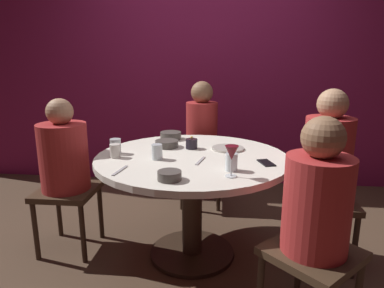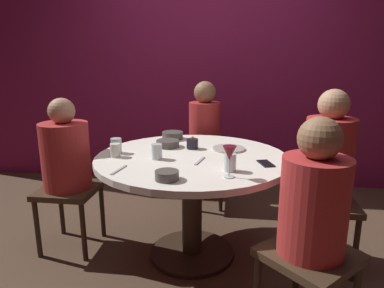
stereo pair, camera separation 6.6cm
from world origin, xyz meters
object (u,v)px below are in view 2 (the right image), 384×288
Objects in this scene: seated_diner_back at (205,130)px; cup_by_right_diner at (115,150)px; seated_diner_front_right at (313,207)px; bowl_small_white at (173,135)px; cell_phone at (266,163)px; seated_diner_right at (328,162)px; dinner_plate at (229,149)px; bowl_salad_center at (167,175)px; seated_diner_left at (66,157)px; dining_table at (192,178)px; bowl_serving_large at (168,144)px; wine_glass at (229,155)px; cup_near_candle at (157,152)px; cup_center_front at (230,162)px; cup_by_left_diner at (116,146)px; candle_holder at (192,144)px.

cup_by_right_diner is at bearing -26.12° from seated_diner_back.
bowl_small_white is (-0.88, 1.12, 0.07)m from seated_diner_front_right.
seated_diner_front_right is 8.07× the size of cell_phone.
seated_diner_right is 5.19× the size of dinner_plate.
bowl_small_white reaches higher than cell_phone.
seated_diner_right reaches higher than bowl_salad_center.
bowl_salad_center is at bearing -30.41° from seated_diner_left.
seated_diner_right is 1.38m from cup_by_right_diner.
seated_diner_back is (0.00, 0.92, 0.14)m from dining_table.
seated_diner_back is 0.98× the size of seated_diner_right.
bowl_serving_large is (0.69, 0.21, 0.07)m from seated_diner_left.
seated_diner_left reaches higher than wine_glass.
cup_near_candle is 1.11× the size of cup_by_right_diner.
seated_diner_right is 1.20m from bowl_small_white.
seated_diner_right reaches higher than cup_near_candle.
cup_center_front is at bearing 12.03° from seated_diner_back.
bowl_salad_center is 1.27× the size of cup_by_left_diner.
cup_center_front is (0.26, -0.29, 0.21)m from dining_table.
seated_diner_back reaches higher than dining_table.
seated_diner_right is 11.64× the size of cup_by_left_diner.
seated_diner_right is at bearing 3.91° from cup_by_right_diner.
candle_holder is (-0.68, 0.84, 0.08)m from seated_diner_front_right.
wine_glass is (-0.40, 0.26, 0.17)m from seated_diner_front_right.
seated_diner_left reaches higher than bowl_salad_center.
bowl_salad_center is (-0.73, 0.17, 0.06)m from seated_diner_front_right.
seated_diner_back is 1.05m from cup_near_candle.
seated_diner_left is 0.90m from candle_holder.
seated_diner_left reaches higher than cup_by_left_diner.
seated_diner_front_right is 10.99× the size of cup_by_left_diner.
cup_center_front is (0.78, -0.29, 0.00)m from cup_by_left_diner.
seated_diner_back is at bearing 102.03° from cup_center_front.
cell_phone is (0.48, -1.05, 0.02)m from seated_diner_back.
bowl_salad_center is at bearing -79.04° from bowl_serving_large.
candle_holder is 0.56× the size of bowl_small_white.
cup_by_left_diner and cup_center_front have the same top height.
cup_center_front is (-0.62, -0.29, 0.06)m from seated_diner_right.
seated_diner_back is (0.90, 0.92, 0.03)m from seated_diner_left.
bowl_salad_center is at bearing -114.92° from dinner_plate.
cup_by_left_diner is at bearing -166.03° from dinner_plate.
seated_diner_right is 8.55× the size of cell_phone.
seated_diner_front_right is 12.04× the size of candle_holder.
candle_holder is 0.26m from dinner_plate.
cell_phone is 0.82× the size of bowl_serving_large.
seated_diner_front_right is 6.65× the size of bowl_serving_large.
dining_table is 0.32m from cup_near_candle.
cup_by_left_diner is at bearing -179.73° from dining_table.
seated_diner_front_right is at bearing -22.85° from seated_diner_left.
cup_near_candle is 0.96× the size of cup_center_front.
dinner_plate is at bearing 91.53° from wine_glass.
cup_center_front reaches higher than candle_holder.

